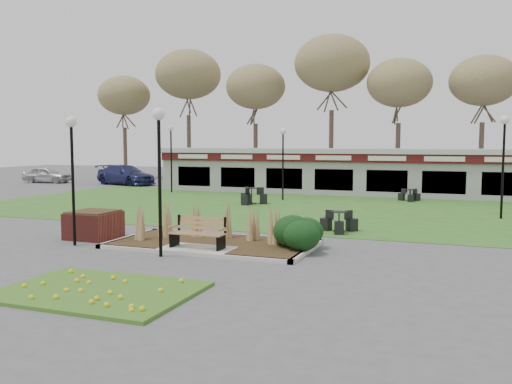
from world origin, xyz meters
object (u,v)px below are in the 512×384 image
(bistro_set_a, at_px, (252,199))
(bistro_set_b, at_px, (410,197))
(food_pavilion, at_px, (339,171))
(brick_planter, at_px, (94,225))
(car_blue, at_px, (126,175))
(lamp_post_far_right, at_px, (504,144))
(lamp_post_far_left, at_px, (171,144))
(lamp_post_near_right, at_px, (159,149))
(lamp_post_mid_right, at_px, (283,148))
(car_silver, at_px, (47,175))
(car_black, at_px, (192,173))
(lamp_post_mid_left, at_px, (72,152))
(bistro_set_c, at_px, (339,225))
(park_bench, at_px, (199,232))

(bistro_set_a, distance_m, bistro_set_b, 8.94)
(food_pavilion, height_order, bistro_set_a, food_pavilion)
(brick_planter, height_order, car_blue, car_blue)
(lamp_post_far_right, distance_m, lamp_post_far_left, 20.33)
(lamp_post_near_right, bearing_deg, bistro_set_a, 100.12)
(lamp_post_mid_right, distance_m, car_silver, 23.08)
(bistro_set_b, height_order, car_black, car_black)
(lamp_post_mid_left, height_order, bistro_set_c, lamp_post_mid_left)
(lamp_post_mid_right, xyz_separation_m, lamp_post_far_left, (-8.32, 1.96, 0.24))
(food_pavilion, relative_size, car_silver, 6.34)
(park_bench, distance_m, bistro_set_b, 17.39)
(lamp_post_near_right, relative_size, bistro_set_b, 3.49)
(lamp_post_mid_left, relative_size, bistro_set_b, 3.36)
(bistro_set_b, bearing_deg, brick_planter, -119.52)
(lamp_post_far_right, relative_size, bistro_set_b, 3.62)
(park_bench, height_order, food_pavilion, food_pavilion)
(park_bench, xyz_separation_m, car_black, (-14.22, 26.75, 0.09))
(lamp_post_mid_left, height_order, bistro_set_b, lamp_post_mid_left)
(lamp_post_far_left, height_order, bistro_set_a, lamp_post_far_left)
(food_pavilion, relative_size, lamp_post_far_right, 5.58)
(bistro_set_b, relative_size, car_blue, 0.23)
(lamp_post_far_left, xyz_separation_m, bistro_set_b, (15.14, 0.00, -2.96))
(lamp_post_far_right, bearing_deg, car_black, 145.56)
(lamp_post_far_right, xyz_separation_m, car_black, (-23.20, 15.91, -2.54))
(brick_planter, bearing_deg, lamp_post_far_left, 110.79)
(park_bench, xyz_separation_m, bistro_set_b, (4.66, 16.75, -0.35))
(lamp_post_mid_left, distance_m, lamp_post_far_right, 17.38)
(bistro_set_c, relative_size, car_silver, 0.35)
(lamp_post_near_right, relative_size, bistro_set_a, 2.65)
(lamp_post_near_right, bearing_deg, park_bench, 56.46)
(lamp_post_near_right, relative_size, lamp_post_mid_right, 1.04)
(lamp_post_near_right, bearing_deg, brick_planter, 154.09)
(food_pavilion, xyz_separation_m, lamp_post_mid_right, (-2.15, -4.92, 1.49))
(lamp_post_mid_left, bearing_deg, park_bench, 7.51)
(lamp_post_near_right, relative_size, lamp_post_mid_left, 1.04)
(brick_planter, distance_m, lamp_post_near_right, 4.88)
(lamp_post_far_left, bearing_deg, park_bench, -57.98)
(lamp_post_far_left, bearing_deg, lamp_post_far_right, -16.89)
(lamp_post_near_right, distance_m, car_blue, 27.82)
(park_bench, distance_m, lamp_post_far_right, 14.32)
(car_black, bearing_deg, brick_planter, -156.15)
(lamp_post_mid_right, xyz_separation_m, car_black, (-12.07, 11.96, -2.29))
(lamp_post_far_right, distance_m, car_blue, 28.22)
(lamp_post_far_left, bearing_deg, bistro_set_a, -31.15)
(park_bench, distance_m, lamp_post_near_right, 2.81)
(park_bench, distance_m, bistro_set_a, 12.66)
(brick_planter, relative_size, car_black, 0.37)
(food_pavilion, relative_size, bistro_set_b, 20.19)
(brick_planter, xyz_separation_m, lamp_post_mid_right, (2.25, 14.04, 2.49))
(park_bench, height_order, lamp_post_far_right, lamp_post_far_right)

